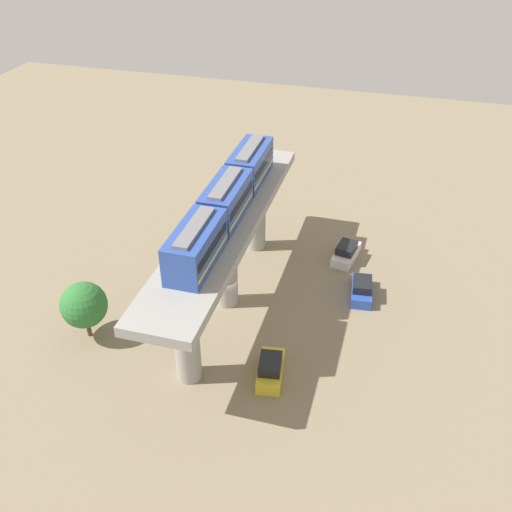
{
  "coord_description": "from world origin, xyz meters",
  "views": [
    {
      "loc": [
        -13.53,
        38.86,
        32.89
      ],
      "look_at": [
        -2.5,
        -0.47,
        5.1
      ],
      "focal_mm": 41.29,
      "sensor_mm": 36.0,
      "label": 1
    }
  ],
  "objects": [
    {
      "name": "train",
      "position": [
        0.0,
        -0.47,
        10.03
      ],
      "size": [
        2.64,
        20.5,
        3.24
      ],
      "color": "#2D4CA5",
      "rests_on": "viaduct"
    },
    {
      "name": "parked_car_white",
      "position": [
        -9.15,
        -9.57,
        0.74
      ],
      "size": [
        2.47,
        4.44,
        1.76
      ],
      "rotation": [
        0.0,
        0.0,
        -0.17
      ],
      "color": "white",
      "rests_on": "ground"
    },
    {
      "name": "viaduct",
      "position": [
        0.0,
        0.0,
        6.35
      ],
      "size": [
        5.2,
        28.85,
        8.49
      ],
      "color": "#999691",
      "rests_on": "ground"
    },
    {
      "name": "parked_car_yellow",
      "position": [
        -5.95,
        7.74,
        0.74
      ],
      "size": [
        2.38,
        4.41,
        1.76
      ],
      "rotation": [
        0.0,
        0.0,
        0.14
      ],
      "color": "yellow",
      "rests_on": "ground"
    },
    {
      "name": "tree_near_viaduct",
      "position": [
        9.65,
        7.28,
        3.19
      ],
      "size": [
        3.79,
        3.79,
        5.1
      ],
      "color": "brown",
      "rests_on": "ground"
    },
    {
      "name": "parked_car_blue",
      "position": [
        -11.35,
        -4.09,
        0.74
      ],
      "size": [
        2.24,
        4.37,
        1.76
      ],
      "rotation": [
        0.0,
        0.0,
        0.11
      ],
      "color": "#284CB7",
      "rests_on": "ground"
    },
    {
      "name": "ground_plane",
      "position": [
        0.0,
        0.0,
        0.0
      ],
      "size": [
        120.0,
        120.0,
        0.0
      ],
      "primitive_type": "plane",
      "color": "#84755B"
    }
  ]
}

